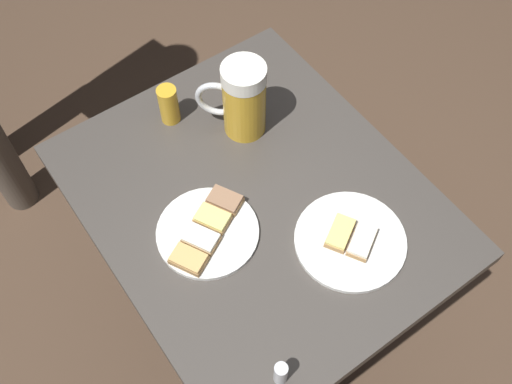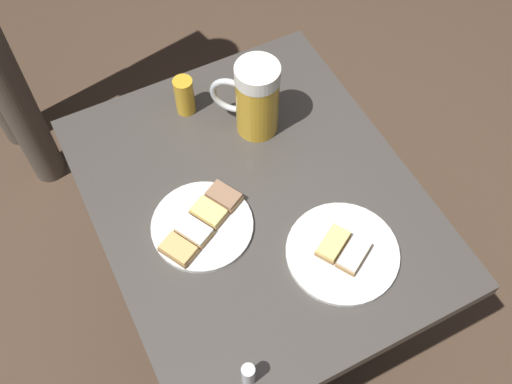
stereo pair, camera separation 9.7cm
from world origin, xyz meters
name	(u,v)px [view 1 (the left image)]	position (x,y,z in m)	size (l,w,h in m)	color
ground_plane	(256,321)	(0.00, 0.00, 0.00)	(6.00, 6.00, 0.00)	#4C3828
cafe_table	(256,235)	(0.00, 0.00, 0.58)	(0.65, 0.79, 0.75)	black
plate_near	(207,231)	(0.13, 0.01, 0.76)	(0.21, 0.21, 0.03)	white
plate_far	(350,240)	(-0.09, 0.20, 0.76)	(0.23, 0.23, 0.03)	white
beer_mug	(242,99)	(-0.09, -0.17, 0.84)	(0.13, 0.13, 0.19)	gold
beer_glass_small	(169,105)	(0.04, -0.29, 0.80)	(0.04, 0.04, 0.10)	gold
salt_shaker	(281,373)	(0.18, 0.33, 0.78)	(0.02, 0.02, 0.06)	silver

